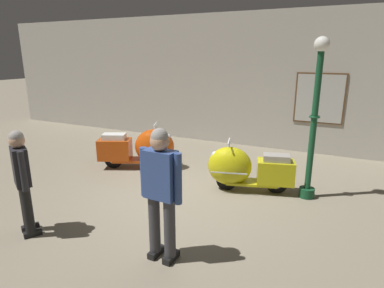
{
  "coord_description": "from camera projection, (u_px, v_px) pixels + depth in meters",
  "views": [
    {
      "loc": [
        2.63,
        -5.0,
        2.59
      ],
      "look_at": [
        -0.25,
        1.07,
        0.72
      ],
      "focal_mm": 30.17,
      "sensor_mm": 36.0,
      "label": 1
    }
  ],
  "objects": [
    {
      "name": "visitor_1",
      "position": [
        161.0,
        187.0,
        3.98
      ],
      "size": [
        0.59,
        0.3,
        1.76
      ],
      "rotation": [
        0.0,
        0.0,
        1.51
      ],
      "color": "black",
      "rests_on": "ground"
    },
    {
      "name": "showroom_back_wall",
      "position": [
        251.0,
        81.0,
        9.09
      ],
      "size": [
        18.0,
        0.63,
        3.72
      ],
      "color": "#ADA89E",
      "rests_on": "ground"
    },
    {
      "name": "scooter_1",
      "position": [
        243.0,
        168.0,
        6.25
      ],
      "size": [
        1.71,
        0.88,
        1.01
      ],
      "rotation": [
        0.0,
        0.0,
        -2.88
      ],
      "color": "black",
      "rests_on": "ground"
    },
    {
      "name": "ground_plane",
      "position": [
        180.0,
        196.0,
        6.13
      ],
      "size": [
        60.0,
        60.0,
        0.0
      ],
      "primitive_type": "plane",
      "color": "gray"
    },
    {
      "name": "visitor_0",
      "position": [
        22.0,
        176.0,
        4.61
      ],
      "size": [
        0.47,
        0.38,
        1.58
      ],
      "rotation": [
        0.0,
        0.0,
        1.04
      ],
      "color": "black",
      "rests_on": "ground"
    },
    {
      "name": "scooter_0",
      "position": [
        142.0,
        148.0,
        7.5
      ],
      "size": [
        1.81,
        1.17,
        1.07
      ],
      "rotation": [
        0.0,
        0.0,
        0.42
      ],
      "color": "black",
      "rests_on": "ground"
    },
    {
      "name": "lamppost",
      "position": [
        314.0,
        120.0,
        5.68
      ],
      "size": [
        0.28,
        0.28,
        2.89
      ],
      "color": "#144728",
      "rests_on": "ground"
    }
  ]
}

